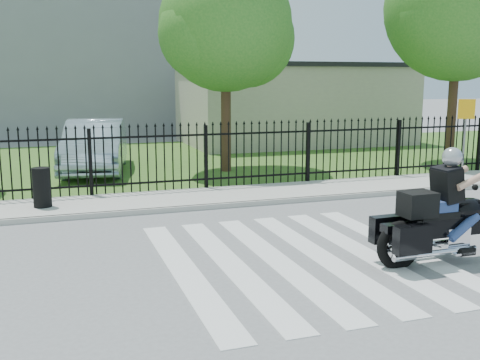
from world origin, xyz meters
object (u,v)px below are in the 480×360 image
object	(u,v)px
motorcycle_rider	(451,214)
traffic_sign	(466,121)
parked_car	(95,146)
litter_bin	(42,187)

from	to	relation	value
motorcycle_rider	traffic_sign	bearing A→B (deg)	47.55
parked_car	traffic_sign	world-z (taller)	traffic_sign
motorcycle_rider	parked_car	world-z (taller)	motorcycle_rider
motorcycle_rider	traffic_sign	distance (m)	8.71
parked_car	litter_bin	world-z (taller)	parked_car
motorcycle_rider	litter_bin	world-z (taller)	motorcycle_rider
motorcycle_rider	litter_bin	xyz separation A→B (m)	(-6.50, 5.88, -0.23)
motorcycle_rider	traffic_sign	xyz separation A→B (m)	(5.72, 6.49, 0.95)
motorcycle_rider	parked_car	distance (m)	12.17
litter_bin	parked_car	bearing A→B (deg)	73.08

